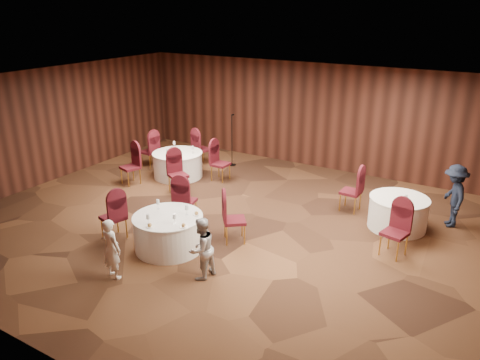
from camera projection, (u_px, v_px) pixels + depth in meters
The scene contains 15 objects.
ground at pixel (228, 225), 10.88m from camera, with size 12.00×12.00×0.00m, color black.
room_shell at pixel (227, 144), 10.18m from camera, with size 12.00×12.00×12.00m.
table_main at pixel (169, 232), 9.73m from camera, with size 1.45×1.45×0.74m.
table_left at pixel (178, 164), 13.82m from camera, with size 1.46×1.46×0.74m.
table_right at pixel (398, 213), 10.64m from camera, with size 1.32×1.32×0.74m.
chairs_main at pixel (178, 212), 10.36m from camera, with size 3.01×2.15×1.00m.
chairs_left at pixel (176, 161), 13.75m from camera, with size 3.12×3.11×1.00m.
chairs_right at pixel (371, 210), 10.46m from camera, with size 2.06×2.28×1.00m.
tabletop_main at pixel (172, 216), 9.39m from camera, with size 1.11×1.07×0.22m.
tabletop_left at pixel (178, 150), 13.67m from camera, with size 0.87×0.80×0.22m.
tabletop_right at pixel (406, 197), 10.13m from camera, with size 0.08×0.08×0.22m.
mic_stand at pixel (232, 150), 14.76m from camera, with size 0.24×0.24×1.64m.
woman_a at pixel (111, 249), 8.62m from camera, with size 0.43×0.29×1.19m, color white.
woman_b at pixel (201, 249), 8.61m from camera, with size 0.59×0.46×1.21m, color silver.
man_c at pixel (454, 196), 10.62m from camera, with size 0.95×0.55×1.47m, color black.
Camera 1 is at (5.28, -8.26, 4.84)m, focal length 35.00 mm.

